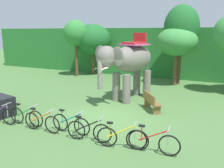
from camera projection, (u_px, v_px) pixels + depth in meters
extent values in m
plane|color=#4C753D|center=(107.00, 116.00, 10.86)|extent=(80.00, 80.00, 0.00)
cube|color=#28702D|center=(167.00, 51.00, 21.86)|extent=(36.00, 6.00, 4.14)
cylinder|color=brown|center=(76.00, 61.00, 20.25)|extent=(0.22, 0.22, 2.76)
ellipsoid|color=#338438|center=(75.00, 33.00, 19.73)|extent=(2.01, 2.01, 2.15)
cylinder|color=brown|center=(93.00, 64.00, 21.25)|extent=(0.26, 0.26, 1.91)
ellipsoid|color=#1E6028|center=(92.00, 40.00, 20.77)|extent=(3.30, 3.30, 2.72)
cylinder|color=brown|center=(175.00, 70.00, 16.89)|extent=(0.27, 0.27, 2.25)
ellipsoid|color=#3D8E42|center=(177.00, 41.00, 16.44)|extent=(2.85, 2.85, 2.04)
cylinder|color=brown|center=(179.00, 66.00, 17.18)|extent=(0.24, 0.24, 2.69)
ellipsoid|color=#1E6028|center=(182.00, 27.00, 16.57)|extent=(2.49, 2.49, 3.18)
ellipsoid|color=slate|center=(132.00, 59.00, 13.15)|extent=(2.34, 3.21, 1.50)
cylinder|color=slate|center=(126.00, 89.00, 12.61)|extent=(0.44, 0.44, 1.60)
cylinder|color=slate|center=(116.00, 87.00, 13.15)|extent=(0.44, 0.44, 1.60)
cylinder|color=slate|center=(147.00, 84.00, 13.84)|extent=(0.44, 0.44, 1.60)
cylinder|color=slate|center=(137.00, 82.00, 14.38)|extent=(0.44, 0.44, 1.60)
ellipsoid|color=slate|center=(107.00, 57.00, 11.73)|extent=(1.33, 1.38, 1.10)
ellipsoid|color=slate|center=(117.00, 56.00, 11.39)|extent=(0.84, 0.45, 0.96)
ellipsoid|color=slate|center=(101.00, 55.00, 12.26)|extent=(0.84, 0.45, 0.96)
cylinder|color=slate|center=(100.00, 75.00, 11.62)|extent=(0.26, 0.26, 1.40)
cone|color=beige|center=(104.00, 69.00, 11.43)|extent=(0.31, 0.57, 0.21)
cone|color=beige|center=(98.00, 68.00, 11.73)|extent=(0.31, 0.57, 0.21)
cube|color=#BF4C8C|center=(134.00, 44.00, 13.05)|extent=(1.71, 1.69, 0.08)
cube|color=#B22323|center=(134.00, 43.00, 13.03)|extent=(1.23, 1.35, 0.10)
cube|color=#B22323|center=(140.00, 38.00, 13.31)|extent=(0.88, 0.41, 0.56)
cylinder|color=slate|center=(148.00, 64.00, 14.22)|extent=(0.08, 0.08, 0.90)
torus|color=black|center=(9.00, 117.00, 9.76)|extent=(0.71, 0.10, 0.71)
cylinder|color=#9E9EA3|center=(7.00, 110.00, 9.72)|extent=(0.03, 0.03, 0.55)
cylinder|color=#9E9EA3|center=(7.00, 104.00, 9.66)|extent=(0.07, 0.52, 0.03)
torus|color=black|center=(17.00, 116.00, 9.90)|extent=(0.71, 0.08, 0.71)
torus|color=black|center=(36.00, 119.00, 9.53)|extent=(0.71, 0.08, 0.71)
cylinder|color=green|center=(25.00, 111.00, 9.67)|extent=(0.97, 0.08, 0.54)
cylinder|color=green|center=(18.00, 110.00, 9.81)|extent=(0.03, 0.03, 0.52)
cube|color=black|center=(18.00, 104.00, 9.75)|extent=(0.20, 0.11, 0.06)
cylinder|color=#9E9EA3|center=(34.00, 112.00, 9.49)|extent=(0.03, 0.03, 0.55)
cylinder|color=#9E9EA3|center=(34.00, 106.00, 9.43)|extent=(0.05, 0.52, 0.03)
torus|color=black|center=(32.00, 121.00, 9.32)|extent=(0.71, 0.06, 0.71)
torus|color=black|center=(52.00, 125.00, 8.92)|extent=(0.71, 0.06, 0.71)
cylinder|color=orange|center=(41.00, 117.00, 9.07)|extent=(0.97, 0.05, 0.54)
cylinder|color=orange|center=(34.00, 115.00, 9.22)|extent=(0.03, 0.03, 0.52)
cube|color=black|center=(33.00, 109.00, 9.17)|extent=(0.20, 0.10, 0.06)
cylinder|color=#9E9EA3|center=(51.00, 118.00, 8.88)|extent=(0.03, 0.03, 0.55)
cylinder|color=#9E9EA3|center=(50.00, 111.00, 8.82)|extent=(0.04, 0.52, 0.03)
torus|color=black|center=(60.00, 122.00, 9.16)|extent=(0.71, 0.06, 0.71)
torus|color=black|center=(82.00, 127.00, 8.74)|extent=(0.71, 0.06, 0.71)
cylinder|color=teal|center=(70.00, 118.00, 8.90)|extent=(0.97, 0.06, 0.54)
cylinder|color=teal|center=(62.00, 117.00, 9.06)|extent=(0.03, 0.03, 0.52)
cube|color=black|center=(62.00, 110.00, 9.00)|extent=(0.20, 0.10, 0.06)
cylinder|color=#9E9EA3|center=(81.00, 119.00, 8.70)|extent=(0.03, 0.03, 0.55)
cylinder|color=#9E9EA3|center=(80.00, 113.00, 8.64)|extent=(0.04, 0.52, 0.03)
torus|color=black|center=(76.00, 130.00, 8.44)|extent=(0.71, 0.14, 0.71)
torus|color=black|center=(102.00, 134.00, 8.16)|extent=(0.71, 0.14, 0.71)
cylinder|color=black|center=(88.00, 125.00, 8.25)|extent=(0.97, 0.17, 0.54)
cylinder|color=black|center=(79.00, 124.00, 8.36)|extent=(0.03, 0.03, 0.52)
cube|color=black|center=(78.00, 117.00, 8.30)|extent=(0.21, 0.13, 0.06)
cylinder|color=#9E9EA3|center=(101.00, 126.00, 8.11)|extent=(0.03, 0.03, 0.55)
cylinder|color=#9E9EA3|center=(101.00, 119.00, 8.05)|extent=(0.10, 0.52, 0.03)
torus|color=black|center=(107.00, 137.00, 7.89)|extent=(0.70, 0.20, 0.71)
torus|color=black|center=(136.00, 140.00, 7.69)|extent=(0.70, 0.20, 0.71)
cylinder|color=yellow|center=(121.00, 131.00, 7.74)|extent=(0.96, 0.26, 0.54)
cylinder|color=yellow|center=(110.00, 130.00, 7.81)|extent=(0.03, 0.03, 0.52)
cube|color=black|center=(110.00, 123.00, 7.76)|extent=(0.22, 0.14, 0.06)
cylinder|color=#9E9EA3|center=(135.00, 132.00, 7.64)|extent=(0.03, 0.03, 0.55)
cylinder|color=#9E9EA3|center=(135.00, 124.00, 7.58)|extent=(0.14, 0.51, 0.03)
torus|color=black|center=(138.00, 140.00, 7.66)|extent=(0.71, 0.08, 0.71)
torus|color=black|center=(169.00, 146.00, 7.29)|extent=(0.71, 0.08, 0.71)
cylinder|color=red|center=(153.00, 135.00, 7.43)|extent=(0.97, 0.08, 0.54)
cylinder|color=red|center=(142.00, 133.00, 7.57)|extent=(0.03, 0.03, 0.52)
cube|color=black|center=(142.00, 126.00, 7.51)|extent=(0.20, 0.11, 0.06)
cylinder|color=#9E9EA3|center=(168.00, 137.00, 7.25)|extent=(0.03, 0.03, 0.55)
cylinder|color=#9E9EA3|center=(169.00, 129.00, 7.19)|extent=(0.05, 0.52, 0.03)
cylinder|color=black|center=(8.00, 106.00, 11.32)|extent=(0.66, 0.30, 0.64)
cube|color=brown|center=(152.00, 102.00, 11.54)|extent=(1.22, 1.44, 0.06)
cube|color=brown|center=(149.00, 97.00, 11.45)|extent=(0.95, 1.24, 0.40)
cube|color=brown|center=(148.00, 102.00, 12.16)|extent=(0.34, 0.28, 0.45)
cube|color=brown|center=(157.00, 110.00, 11.02)|extent=(0.34, 0.28, 0.45)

